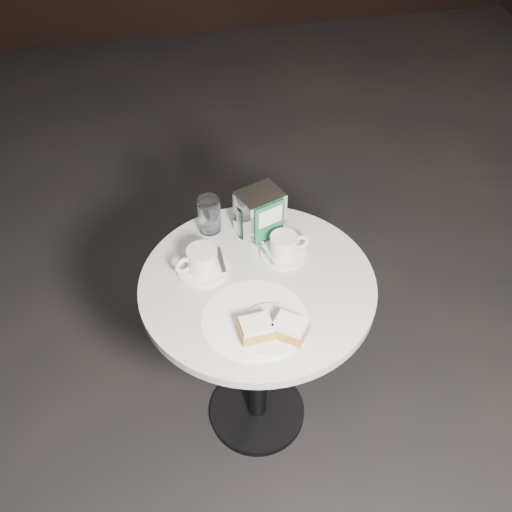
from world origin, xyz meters
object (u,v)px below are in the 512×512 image
Objects in this scene: beignet_plate at (273,329)px; napkin_dispenser at (260,213)px; coffee_cup_left at (202,262)px; coffee_cup_right at (284,247)px; water_glass_left at (209,215)px; water_glass_right at (248,221)px; cafe_table at (257,324)px.

beignet_plate is 0.42m from napkin_dispenser.
coffee_cup_left reaches higher than coffee_cup_right.
coffee_cup_left is 1.61× the size of water_glass_left.
water_glass_right reaches higher than beignet_plate.
beignet_plate is at bearing -92.53° from water_glass_right.
water_glass_right is (0.02, 0.41, 0.03)m from beignet_plate.
napkin_dispenser is at bearing -17.62° from water_glass_left.
coffee_cup_right is at bearing -87.79° from napkin_dispenser.
water_glass_left is (0.05, 0.18, 0.02)m from coffee_cup_left.
coffee_cup_right is at bearing 69.94° from beignet_plate.
napkin_dispenser reaches higher than beignet_plate.
coffee_cup_left is at bearing 117.96° from beignet_plate.
water_glass_right is (0.02, 0.21, 0.25)m from cafe_table.
beignet_plate is 0.31m from coffee_cup_right.
coffee_cup_left is at bearing 151.88° from cafe_table.
water_glass_left is at bearing 101.90° from beignet_plate.
coffee_cup_left is (-0.15, 0.08, 0.23)m from cafe_table.
water_glass_left is at bearing 142.18° from napkin_dispenser.
cafe_table is 0.33m from water_glass_right.
water_glass_right reaches higher than cafe_table.
beignet_plate is at bearing -77.19° from coffee_cup_left.
water_glass_left is (-0.10, 0.46, 0.03)m from beignet_plate.
napkin_dispenser reaches higher than water_glass_right.
water_glass_left reaches higher than coffee_cup_right.
cafe_table is at bearing -124.83° from napkin_dispenser.
water_glass_left is at bearing 140.86° from coffee_cup_right.
napkin_dispenser is at bearing 112.73° from coffee_cup_right.
cafe_table is 0.35m from napkin_dispenser.
beignet_plate is at bearing -118.23° from napkin_dispenser.
water_glass_left is at bearing 110.90° from cafe_table.
water_glass_right is at bearing 85.81° from cafe_table.
beignet_plate is (-0.00, -0.20, 0.22)m from cafe_table.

